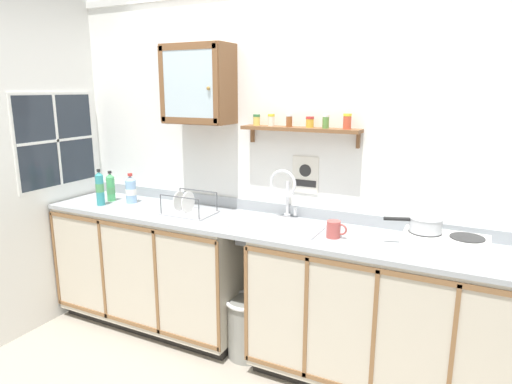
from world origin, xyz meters
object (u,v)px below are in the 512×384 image
at_px(bottle_water_blue_2, 131,190).
at_px(dish_rack, 188,210).
at_px(bottle_soda_green_0, 111,188).
at_px(trash_bin, 247,326).
at_px(wall_cabinet, 198,84).
at_px(sink, 280,226).
at_px(saucepan, 425,224).
at_px(warning_sign, 305,175).
at_px(hot_plate_stove, 445,243).
at_px(mug, 334,229).
at_px(bottle_detergent_teal_1, 100,188).

xyz_separation_m(bottle_water_blue_2, dish_rack, (0.59, -0.07, -0.07)).
distance_m(bottle_soda_green_0, trash_bin, 1.55).
relative_size(bottle_soda_green_0, wall_cabinet, 0.44).
distance_m(sink, saucepan, 0.92).
xyz_separation_m(bottle_soda_green_0, warning_sign, (1.57, 0.25, 0.19)).
relative_size(wall_cabinet, warning_sign, 2.16).
distance_m(hot_plate_stove, bottle_water_blue_2, 2.32).
relative_size(sink, trash_bin, 1.34).
distance_m(sink, bottle_water_blue_2, 1.30).
bearing_deg(warning_sign, dish_rack, -159.58).
distance_m(bottle_water_blue_2, mug, 1.70).
height_order(bottle_detergent_teal_1, wall_cabinet, wall_cabinet).
relative_size(saucepan, bottle_soda_green_0, 1.31).
bearing_deg(bottle_detergent_teal_1, mug, 1.87).
xyz_separation_m(bottle_detergent_teal_1, wall_cabinet, (0.76, 0.27, 0.78)).
bearing_deg(bottle_water_blue_2, saucepan, -0.51).
height_order(warning_sign, trash_bin, warning_sign).
distance_m(hot_plate_stove, saucepan, 0.15).
distance_m(saucepan, mug, 0.52).
distance_m(dish_rack, wall_cabinet, 0.90).
bearing_deg(sink, dish_rack, -175.64).
relative_size(mug, trash_bin, 0.29).
distance_m(bottle_detergent_teal_1, wall_cabinet, 1.12).
distance_m(sink, wall_cabinet, 1.17).
distance_m(hot_plate_stove, mug, 0.62).
bearing_deg(bottle_water_blue_2, wall_cabinet, 9.34).
relative_size(hot_plate_stove, warning_sign, 1.79).
distance_m(bottle_detergent_teal_1, warning_sign, 1.60).
distance_m(sink, dish_rack, 0.71).
bearing_deg(trash_bin, saucepan, 5.75).
distance_m(mug, wall_cabinet, 1.41).
distance_m(bottle_soda_green_0, wall_cabinet, 1.13).
bearing_deg(hot_plate_stove, saucepan, 170.75).
bearing_deg(bottle_soda_green_0, hot_plate_stove, -0.25).
distance_m(hot_plate_stove, warning_sign, 1.01).
height_order(hot_plate_stove, bottle_detergent_teal_1, bottle_detergent_teal_1).
bearing_deg(bottle_soda_green_0, trash_bin, -4.55).
xyz_separation_m(hot_plate_stove, saucepan, (-0.11, 0.02, 0.09)).
bearing_deg(hot_plate_stove, wall_cabinet, 175.44).
distance_m(bottle_water_blue_2, wall_cabinet, 1.01).
bearing_deg(mug, hot_plate_stove, 6.44).
relative_size(sink, bottle_soda_green_0, 2.38).
distance_m(wall_cabinet, trash_bin, 1.74).
xyz_separation_m(dish_rack, wall_cabinet, (0.01, 0.17, 0.88)).
bearing_deg(bottle_water_blue_2, dish_rack, -6.49).
bearing_deg(saucepan, bottle_water_blue_2, 179.49).
bearing_deg(bottle_water_blue_2, trash_bin, -6.71).
bearing_deg(warning_sign, hot_plate_stove, -15.67).
height_order(hot_plate_stove, bottle_soda_green_0, bottle_soda_green_0).
bearing_deg(hot_plate_stove, dish_rack, -179.02).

